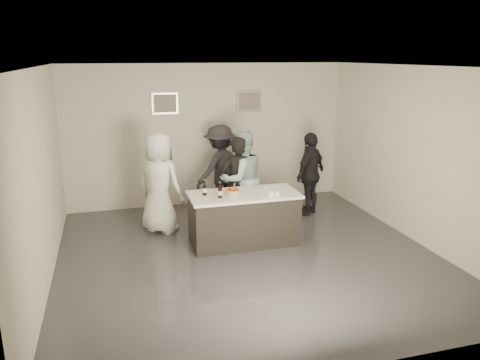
{
  "coord_description": "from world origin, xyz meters",
  "views": [
    {
      "loc": [
        -2.04,
        -6.73,
        3.18
      ],
      "look_at": [
        0.0,
        0.5,
        1.15
      ],
      "focal_mm": 35.0,
      "sensor_mm": 36.0,
      "label": 1
    }
  ],
  "objects_px": {
    "cake": "(233,193)",
    "beer_bottle_a": "(205,188)",
    "person_guest_back": "(220,168)",
    "person_guest_right": "(310,174)",
    "person_guest_left": "(159,183)",
    "bar_counter": "(244,218)",
    "person_main_blue": "(242,179)",
    "person_main_black": "(237,183)",
    "beer_bottle_b": "(220,190)"
  },
  "relations": [
    {
      "from": "bar_counter",
      "to": "person_guest_left",
      "type": "distance_m",
      "value": 1.69
    },
    {
      "from": "person_guest_back",
      "to": "beer_bottle_a",
      "type": "bearing_deg",
      "value": 40.41
    },
    {
      "from": "person_guest_right",
      "to": "bar_counter",
      "type": "bearing_deg",
      "value": -4.41
    },
    {
      "from": "bar_counter",
      "to": "person_guest_left",
      "type": "bearing_deg",
      "value": 143.67
    },
    {
      "from": "person_main_blue",
      "to": "person_guest_right",
      "type": "distance_m",
      "value": 1.55
    },
    {
      "from": "cake",
      "to": "person_guest_left",
      "type": "distance_m",
      "value": 1.49
    },
    {
      "from": "beer_bottle_b",
      "to": "person_main_black",
      "type": "bearing_deg",
      "value": 59.55
    },
    {
      "from": "cake",
      "to": "person_guest_right",
      "type": "height_order",
      "value": "person_guest_right"
    },
    {
      "from": "beer_bottle_b",
      "to": "person_guest_left",
      "type": "relative_size",
      "value": 0.14
    },
    {
      "from": "person_guest_right",
      "to": "person_guest_left",
      "type": "bearing_deg",
      "value": -34.45
    },
    {
      "from": "bar_counter",
      "to": "cake",
      "type": "height_order",
      "value": "cake"
    },
    {
      "from": "beer_bottle_b",
      "to": "person_guest_right",
      "type": "bearing_deg",
      "value": 30.48
    },
    {
      "from": "person_guest_right",
      "to": "person_guest_back",
      "type": "height_order",
      "value": "person_guest_back"
    },
    {
      "from": "person_main_black",
      "to": "person_guest_back",
      "type": "distance_m",
      "value": 1.07
    },
    {
      "from": "person_main_blue",
      "to": "bar_counter",
      "type": "bearing_deg",
      "value": 62.19
    },
    {
      "from": "bar_counter",
      "to": "person_guest_left",
      "type": "relative_size",
      "value": 1.01
    },
    {
      "from": "cake",
      "to": "person_guest_right",
      "type": "relative_size",
      "value": 0.14
    },
    {
      "from": "person_guest_left",
      "to": "beer_bottle_a",
      "type": "bearing_deg",
      "value": 169.45
    },
    {
      "from": "beer_bottle_a",
      "to": "person_main_black",
      "type": "relative_size",
      "value": 0.15
    },
    {
      "from": "beer_bottle_a",
      "to": "person_main_blue",
      "type": "bearing_deg",
      "value": 41.68
    },
    {
      "from": "bar_counter",
      "to": "person_main_blue",
      "type": "relative_size",
      "value": 1.02
    },
    {
      "from": "beer_bottle_a",
      "to": "cake",
      "type": "bearing_deg",
      "value": -14.55
    },
    {
      "from": "person_main_black",
      "to": "person_main_blue",
      "type": "bearing_deg",
      "value": -155.24
    },
    {
      "from": "person_guest_left",
      "to": "bar_counter",
      "type": "bearing_deg",
      "value": -173.2
    },
    {
      "from": "bar_counter",
      "to": "person_guest_back",
      "type": "relative_size",
      "value": 1.03
    },
    {
      "from": "person_guest_back",
      "to": "bar_counter",
      "type": "bearing_deg",
      "value": 60.88
    },
    {
      "from": "person_main_blue",
      "to": "person_main_black",
      "type": "bearing_deg",
      "value": 20.81
    },
    {
      "from": "person_main_black",
      "to": "person_main_blue",
      "type": "distance_m",
      "value": 0.15
    },
    {
      "from": "beer_bottle_a",
      "to": "person_guest_back",
      "type": "xyz_separation_m",
      "value": [
        0.69,
        1.76,
        -0.13
      ]
    },
    {
      "from": "person_main_blue",
      "to": "person_guest_left",
      "type": "distance_m",
      "value": 1.53
    },
    {
      "from": "person_main_black",
      "to": "beer_bottle_b",
      "type": "bearing_deg",
      "value": 49.61
    },
    {
      "from": "bar_counter",
      "to": "person_main_blue",
      "type": "xyz_separation_m",
      "value": [
        0.21,
        0.85,
        0.46
      ]
    },
    {
      "from": "person_guest_left",
      "to": "person_guest_right",
      "type": "distance_m",
      "value": 3.05
    },
    {
      "from": "person_main_black",
      "to": "person_guest_right",
      "type": "bearing_deg",
      "value": -177.25
    },
    {
      "from": "cake",
      "to": "beer_bottle_b",
      "type": "bearing_deg",
      "value": -157.01
    },
    {
      "from": "bar_counter",
      "to": "person_guest_left",
      "type": "xyz_separation_m",
      "value": [
        -1.31,
        0.96,
        0.47
      ]
    },
    {
      "from": "person_main_black",
      "to": "person_guest_back",
      "type": "relative_size",
      "value": 0.96
    },
    {
      "from": "cake",
      "to": "person_main_black",
      "type": "relative_size",
      "value": 0.14
    },
    {
      "from": "person_guest_right",
      "to": "cake",
      "type": "bearing_deg",
      "value": -6.38
    },
    {
      "from": "cake",
      "to": "beer_bottle_a",
      "type": "height_order",
      "value": "beer_bottle_a"
    },
    {
      "from": "person_guest_back",
      "to": "person_main_black",
      "type": "bearing_deg",
      "value": 64.97
    },
    {
      "from": "cake",
      "to": "beer_bottle_a",
      "type": "bearing_deg",
      "value": 165.45
    },
    {
      "from": "person_guest_back",
      "to": "person_guest_right",
      "type": "bearing_deg",
      "value": 129.59
    },
    {
      "from": "person_main_black",
      "to": "person_guest_left",
      "type": "height_order",
      "value": "person_guest_left"
    },
    {
      "from": "person_main_blue",
      "to": "person_guest_back",
      "type": "height_order",
      "value": "person_main_blue"
    },
    {
      "from": "beer_bottle_b",
      "to": "person_guest_right",
      "type": "relative_size",
      "value": 0.15
    },
    {
      "from": "person_guest_left",
      "to": "person_main_black",
      "type": "bearing_deg",
      "value": -144.82
    },
    {
      "from": "cake",
      "to": "person_main_black",
      "type": "distance_m",
      "value": 0.86
    },
    {
      "from": "bar_counter",
      "to": "beer_bottle_b",
      "type": "xyz_separation_m",
      "value": [
        -0.45,
        -0.14,
        0.58
      ]
    },
    {
      "from": "cake",
      "to": "beer_bottle_b",
      "type": "height_order",
      "value": "beer_bottle_b"
    }
  ]
}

